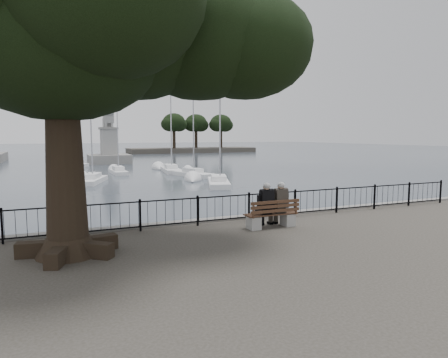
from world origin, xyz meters
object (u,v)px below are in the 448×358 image
bench (272,218)px  tree (95,19)px  person_right (278,206)px  person_left (264,207)px  lion_monument (109,149)px

bench → tree: size_ratio=0.16×
person_right → tree: tree is taller
bench → person_right: bearing=18.7°
person_left → person_right: bearing=0.5°
person_left → person_right: 0.56m
tree → lion_monument: 49.83m
bench → person_left: person_left is taller
person_left → lion_monument: bearing=88.8°
lion_monument → tree: bearing=-97.4°
person_left → tree: bearing=-174.0°
person_right → tree: bearing=-174.5°
bench → tree: (-5.63, -0.47, 5.81)m
person_right → tree: size_ratio=0.14×
person_left → lion_monument: 48.61m
bench → person_left: 0.45m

